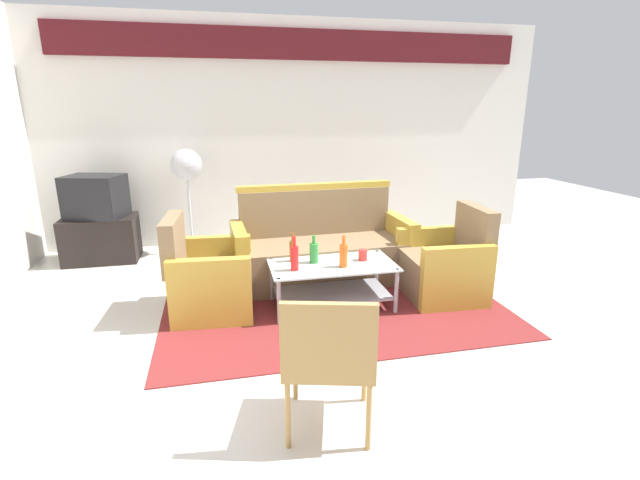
{
  "coord_description": "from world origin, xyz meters",
  "views": [
    {
      "loc": [
        -1.1,
        -3.0,
        1.75
      ],
      "look_at": [
        -0.28,
        0.65,
        0.65
      ],
      "focal_mm": 25.77,
      "sensor_mm": 36.0,
      "label": 1
    }
  ],
  "objects_px": {
    "coffee_table": "(332,278)",
    "couch": "(322,251)",
    "armchair_right": "(445,267)",
    "cup": "(363,255)",
    "bottle_brown": "(293,251)",
    "armchair_left": "(209,280)",
    "bottle_red": "(295,257)",
    "tv_stand": "(101,239)",
    "television": "(96,197)",
    "pedestal_fan": "(187,171)",
    "bottle_orange": "(343,255)",
    "bottle_green": "(314,252)",
    "wicker_chair": "(329,353)"
  },
  "relations": [
    {
      "from": "armchair_left",
      "to": "television",
      "type": "relative_size",
      "value": 1.21
    },
    {
      "from": "couch",
      "to": "wicker_chair",
      "type": "distance_m",
      "value": 2.36
    },
    {
      "from": "cup",
      "to": "bottle_red",
      "type": "bearing_deg",
      "value": -169.22
    },
    {
      "from": "armchair_right",
      "to": "tv_stand",
      "type": "distance_m",
      "value": 3.87
    },
    {
      "from": "bottle_red",
      "to": "bottle_green",
      "type": "bearing_deg",
      "value": 38.22
    },
    {
      "from": "bottle_green",
      "to": "cup",
      "type": "distance_m",
      "value": 0.45
    },
    {
      "from": "cup",
      "to": "wicker_chair",
      "type": "distance_m",
      "value": 1.8
    },
    {
      "from": "bottle_red",
      "to": "armchair_right",
      "type": "bearing_deg",
      "value": 4.26
    },
    {
      "from": "tv_stand",
      "to": "wicker_chair",
      "type": "xyz_separation_m",
      "value": [
        1.88,
        -3.47,
        0.23
      ]
    },
    {
      "from": "tv_stand",
      "to": "pedestal_fan",
      "type": "bearing_deg",
      "value": 2.82
    },
    {
      "from": "couch",
      "to": "television",
      "type": "bearing_deg",
      "value": -28.46
    },
    {
      "from": "bottle_orange",
      "to": "bottle_brown",
      "type": "relative_size",
      "value": 1.06
    },
    {
      "from": "couch",
      "to": "bottle_brown",
      "type": "xyz_separation_m",
      "value": [
        -0.39,
        -0.54,
        0.19
      ]
    },
    {
      "from": "armchair_left",
      "to": "bottle_red",
      "type": "xyz_separation_m",
      "value": [
        0.72,
        -0.24,
        0.24
      ]
    },
    {
      "from": "bottle_red",
      "to": "tv_stand",
      "type": "relative_size",
      "value": 0.37
    },
    {
      "from": "tv_stand",
      "to": "television",
      "type": "distance_m",
      "value": 0.5
    },
    {
      "from": "cup",
      "to": "wicker_chair",
      "type": "height_order",
      "value": "wicker_chair"
    },
    {
      "from": "bottle_red",
      "to": "television",
      "type": "distance_m",
      "value": 2.76
    },
    {
      "from": "coffee_table",
      "to": "wicker_chair",
      "type": "xyz_separation_m",
      "value": [
        -0.42,
        -1.62,
        0.22
      ]
    },
    {
      "from": "couch",
      "to": "tv_stand",
      "type": "distance_m",
      "value": 2.64
    },
    {
      "from": "bottle_brown",
      "to": "pedestal_fan",
      "type": "bearing_deg",
      "value": 118.75
    },
    {
      "from": "couch",
      "to": "coffee_table",
      "type": "height_order",
      "value": "couch"
    },
    {
      "from": "coffee_table",
      "to": "pedestal_fan",
      "type": "height_order",
      "value": "pedestal_fan"
    },
    {
      "from": "bottle_red",
      "to": "bottle_brown",
      "type": "distance_m",
      "value": 0.24
    },
    {
      "from": "coffee_table",
      "to": "bottle_orange",
      "type": "height_order",
      "value": "bottle_orange"
    },
    {
      "from": "coffee_table",
      "to": "bottle_brown",
      "type": "bearing_deg",
      "value": 156.47
    },
    {
      "from": "coffee_table",
      "to": "television",
      "type": "distance_m",
      "value": 2.99
    },
    {
      "from": "couch",
      "to": "tv_stand",
      "type": "bearing_deg",
      "value": -28.41
    },
    {
      "from": "television",
      "to": "wicker_chair",
      "type": "distance_m",
      "value": 3.95
    },
    {
      "from": "cup",
      "to": "tv_stand",
      "type": "distance_m",
      "value": 3.17
    },
    {
      "from": "armchair_right",
      "to": "television",
      "type": "height_order",
      "value": "television"
    },
    {
      "from": "pedestal_fan",
      "to": "armchair_left",
      "type": "bearing_deg",
      "value": -82.8
    },
    {
      "from": "tv_stand",
      "to": "wicker_chair",
      "type": "bearing_deg",
      "value": -61.57
    },
    {
      "from": "armchair_right",
      "to": "bottle_red",
      "type": "height_order",
      "value": "armchair_right"
    },
    {
      "from": "coffee_table",
      "to": "tv_stand",
      "type": "xyz_separation_m",
      "value": [
        -2.3,
        1.85,
        -0.01
      ]
    },
    {
      "from": "television",
      "to": "bottle_green",
      "type": "bearing_deg",
      "value": 156.8
    },
    {
      "from": "bottle_orange",
      "to": "pedestal_fan",
      "type": "xyz_separation_m",
      "value": [
        -1.36,
        2.0,
        0.5
      ]
    },
    {
      "from": "couch",
      "to": "armchair_right",
      "type": "height_order",
      "value": "couch"
    },
    {
      "from": "coffee_table",
      "to": "bottle_brown",
      "type": "relative_size",
      "value": 4.18
    },
    {
      "from": "pedestal_fan",
      "to": "bottle_green",
      "type": "bearing_deg",
      "value": -58.17
    },
    {
      "from": "armchair_right",
      "to": "bottle_orange",
      "type": "height_order",
      "value": "armchair_right"
    },
    {
      "from": "bottle_brown",
      "to": "cup",
      "type": "bearing_deg",
      "value": -10.35
    },
    {
      "from": "wicker_chair",
      "to": "pedestal_fan",
      "type": "bearing_deg",
      "value": 118.68
    },
    {
      "from": "bottle_red",
      "to": "wicker_chair",
      "type": "height_order",
      "value": "wicker_chair"
    },
    {
      "from": "coffee_table",
      "to": "couch",
      "type": "bearing_deg",
      "value": 84.76
    },
    {
      "from": "armchair_right",
      "to": "cup",
      "type": "relative_size",
      "value": 8.5
    },
    {
      "from": "coffee_table",
      "to": "bottle_red",
      "type": "xyz_separation_m",
      "value": [
        -0.35,
        -0.09,
        0.25
      ]
    },
    {
      "from": "armchair_left",
      "to": "armchair_right",
      "type": "relative_size",
      "value": 1.0
    },
    {
      "from": "wicker_chair",
      "to": "bottle_green",
      "type": "bearing_deg",
      "value": 95.64
    },
    {
      "from": "cup",
      "to": "wicker_chair",
      "type": "xyz_separation_m",
      "value": [
        -0.72,
        -1.65,
        0.03
      ]
    }
  ]
}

